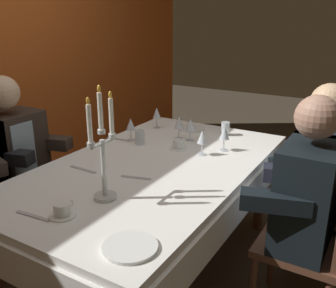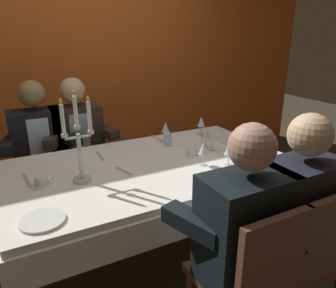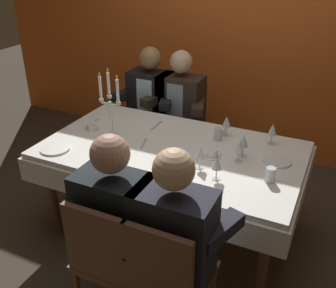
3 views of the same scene
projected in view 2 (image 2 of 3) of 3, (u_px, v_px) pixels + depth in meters
ground_plane at (154, 252)px, 2.42m from camera, size 12.00×12.00×0.00m
back_wall at (85, 56)px, 3.35m from camera, size 6.00×0.12×2.70m
dining_table at (152, 179)px, 2.21m from camera, size 1.94×1.14×0.74m
candelabra at (79, 146)px, 1.84m from camera, size 0.19×0.11×0.55m
dinner_plate_0 at (42, 220)px, 1.50m from camera, size 0.22×0.22×0.01m
dinner_plate_1 at (228, 141)px, 2.60m from camera, size 0.20×0.20×0.01m
wine_glass_0 at (229, 150)px, 2.10m from camera, size 0.07×0.07×0.16m
wine_glass_1 at (166, 128)px, 2.57m from camera, size 0.07×0.07×0.16m
wine_glass_2 at (201, 122)px, 2.74m from camera, size 0.07×0.07×0.16m
wine_glass_3 at (212, 136)px, 2.36m from camera, size 0.07×0.07×0.16m
wine_glass_4 at (203, 149)px, 2.11m from camera, size 0.07×0.07×0.16m
wine_glass_5 at (206, 133)px, 2.44m from camera, size 0.07×0.07×0.16m
water_tumbler_0 at (252, 146)px, 2.36m from camera, size 0.06×0.06×0.10m
water_tumbler_1 at (168, 140)px, 2.50m from camera, size 0.06×0.06×0.10m
coffee_cup_0 at (41, 181)px, 1.85m from camera, size 0.13×0.12×0.06m
coffee_cup_1 at (192, 152)px, 2.30m from camera, size 0.13×0.12×0.06m
spoon_0 at (124, 171)px, 2.04m from camera, size 0.06×0.17×0.01m
knife_1 at (27, 180)px, 1.92m from camera, size 0.03×0.19×0.01m
knife_2 at (157, 139)px, 2.67m from camera, size 0.03×0.19×0.01m
knife_3 at (100, 156)px, 2.29m from camera, size 0.02×0.19×0.01m
seated_diner_0 at (38, 141)px, 2.63m from camera, size 0.63×0.48×1.24m
seated_diner_1 at (77, 135)px, 2.77m from camera, size 0.63×0.48×1.24m
seated_diner_2 at (245, 228)px, 1.46m from camera, size 0.63×0.48×1.24m
seated_diner_3 at (299, 209)px, 1.62m from camera, size 0.63×0.48×1.24m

